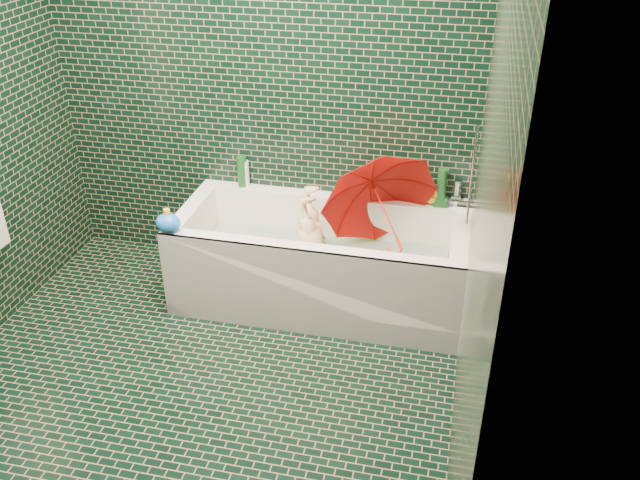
% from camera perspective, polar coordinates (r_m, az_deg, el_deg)
% --- Properties ---
extents(floor, '(2.80, 2.80, 0.00)m').
position_cam_1_polar(floor, '(3.56, -11.00, -13.05)').
color(floor, black).
rests_on(floor, ground).
extents(wall_back, '(2.80, 0.00, 2.80)m').
position_cam_1_polar(wall_back, '(4.10, -5.06, 13.53)').
color(wall_back, black).
rests_on(wall_back, floor).
extents(wall_right, '(0.00, 2.80, 2.80)m').
position_cam_1_polar(wall_right, '(2.61, 13.42, 2.98)').
color(wall_right, black).
rests_on(wall_right, floor).
extents(bathtub, '(1.70, 0.75, 0.55)m').
position_cam_1_polar(bathtub, '(4.07, 0.00, -2.56)').
color(bathtub, white).
rests_on(bathtub, floor).
extents(bath_mat, '(1.35, 0.47, 0.01)m').
position_cam_1_polar(bath_mat, '(4.12, 0.06, -3.09)').
color(bath_mat, '#57D129').
rests_on(bath_mat, bathtub).
extents(water, '(1.48, 0.53, 0.00)m').
position_cam_1_polar(water, '(4.04, 0.06, -1.37)').
color(water, silver).
rests_on(water, bathtub).
extents(faucet, '(0.18, 0.19, 0.55)m').
position_cam_1_polar(faucet, '(3.73, 12.34, 3.36)').
color(faucet, silver).
rests_on(faucet, wall_right).
extents(child, '(0.81, 0.30, 0.26)m').
position_cam_1_polar(child, '(4.05, -0.44, -1.09)').
color(child, '#E6B88F').
rests_on(child, bathtub).
extents(umbrella, '(1.02, 1.03, 1.01)m').
position_cam_1_polar(umbrella, '(3.87, 5.54, 2.25)').
color(umbrella, red).
rests_on(umbrella, bathtub).
extents(soap_bottle_a, '(0.11, 0.11, 0.26)m').
position_cam_1_polar(soap_bottle_a, '(4.10, 11.97, 2.45)').
color(soap_bottle_a, white).
rests_on(soap_bottle_a, bathtub).
extents(soap_bottle_b, '(0.10, 0.10, 0.17)m').
position_cam_1_polar(soap_bottle_b, '(4.13, 11.27, 2.75)').
color(soap_bottle_b, '#49217C').
rests_on(soap_bottle_b, bathtub).
extents(soap_bottle_c, '(0.14, 0.14, 0.17)m').
position_cam_1_polar(soap_bottle_c, '(4.11, 10.12, 2.68)').
color(soap_bottle_c, '#154B1E').
rests_on(soap_bottle_c, bathtub).
extents(bottle_right_tall, '(0.07, 0.07, 0.24)m').
position_cam_1_polar(bottle_right_tall, '(4.08, 10.19, 4.35)').
color(bottle_right_tall, '#154B1E').
rests_on(bottle_right_tall, bathtub).
extents(bottle_right_pump, '(0.06, 0.06, 0.17)m').
position_cam_1_polar(bottle_right_pump, '(4.10, 11.47, 3.83)').
color(bottle_right_pump, silver).
rests_on(bottle_right_pump, bathtub).
extents(bottle_left_tall, '(0.07, 0.07, 0.20)m').
position_cam_1_polar(bottle_left_tall, '(4.31, -6.58, 5.75)').
color(bottle_left_tall, '#154B1E').
rests_on(bottle_left_tall, bathtub).
extents(bottle_left_short, '(0.06, 0.06, 0.17)m').
position_cam_1_polar(bottle_left_short, '(4.32, -6.33, 5.60)').
color(bottle_left_short, white).
rests_on(bottle_left_short, bathtub).
extents(rubber_duck, '(0.12, 0.10, 0.09)m').
position_cam_1_polar(rubber_duck, '(4.13, 9.40, 3.54)').
color(rubber_duck, yellow).
rests_on(rubber_duck, bathtub).
extents(bath_toy, '(0.16, 0.14, 0.14)m').
position_cam_1_polar(bath_toy, '(3.85, -12.67, 1.47)').
color(bath_toy, blue).
rests_on(bath_toy, bathtub).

